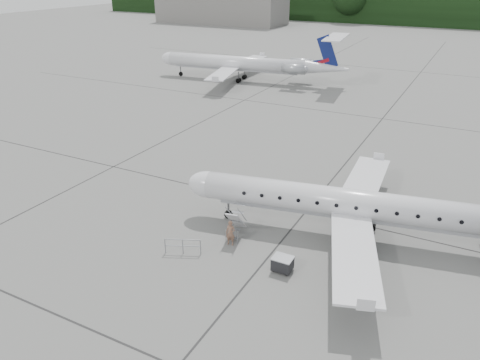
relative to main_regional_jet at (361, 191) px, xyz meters
The scene contains 9 objects.
ground 4.96m from the main_regional_jet, 103.45° to the right, with size 320.00×320.00×0.00m, color slate.
treeline 126.45m from the main_regional_jet, 90.39° to the left, with size 260.00×4.00×8.00m, color black.
terminal_building 127.88m from the main_regional_jet, 123.65° to the left, with size 40.00×14.00×10.00m, color slate.
main_regional_jet is the anchor object (origin of this frame).
airstair 8.19m from the main_regional_jet, 154.26° to the right, with size 0.85×2.10×2.10m, color silver, non-canonical shape.
passenger 8.63m from the main_regional_jet, 146.18° to the right, with size 0.61×0.40×1.69m, color brown.
safety_railing 11.66m from the main_regional_jet, 142.52° to the right, with size 2.20×0.08×1.00m, color gray, non-canonical shape.
baggage_cart 6.98m from the main_regional_jet, 116.20° to the right, with size 1.12×0.91×0.97m, color black, non-canonical shape.
bg_regional_left 47.29m from the main_regional_jet, 127.72° to the left, with size 28.33×20.40×7.43m, color silver, non-canonical shape.
Camera 1 is at (6.35, -23.39, 16.24)m, focal length 35.00 mm.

